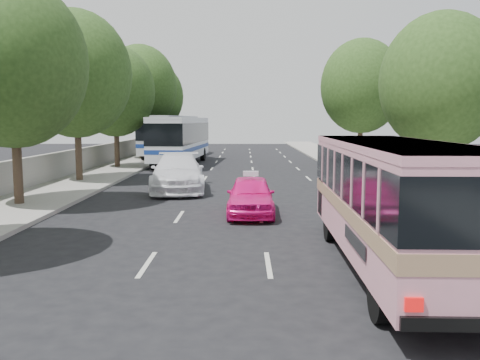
{
  "coord_description": "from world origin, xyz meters",
  "views": [
    {
      "loc": [
        0.43,
        -13.77,
        3.43
      ],
      "look_at": [
        0.29,
        1.66,
        1.6
      ],
      "focal_mm": 38.0,
      "sensor_mm": 36.0,
      "label": 1
    }
  ],
  "objects_px": {
    "pink_taxi": "(251,195)",
    "tour_coach_rear": "(171,133)",
    "pink_bus": "(393,191)",
    "white_pickup": "(178,173)",
    "tour_coach_front": "(181,136)"
  },
  "relations": [
    {
      "from": "pink_bus",
      "to": "tour_coach_rear",
      "type": "bearing_deg",
      "value": 107.44
    },
    {
      "from": "pink_bus",
      "to": "tour_coach_rear",
      "type": "height_order",
      "value": "tour_coach_rear"
    },
    {
      "from": "pink_taxi",
      "to": "tour_coach_rear",
      "type": "xyz_separation_m",
      "value": [
        -6.96,
        28.07,
        1.58
      ]
    },
    {
      "from": "pink_bus",
      "to": "pink_taxi",
      "type": "relative_size",
      "value": 2.24
    },
    {
      "from": "pink_bus",
      "to": "tour_coach_front",
      "type": "bearing_deg",
      "value": 107.9
    },
    {
      "from": "pink_taxi",
      "to": "tour_coach_rear",
      "type": "relative_size",
      "value": 0.32
    },
    {
      "from": "pink_taxi",
      "to": "white_pickup",
      "type": "relative_size",
      "value": 0.68
    },
    {
      "from": "tour_coach_front",
      "to": "tour_coach_rear",
      "type": "distance_m",
      "value": 7.27
    },
    {
      "from": "pink_taxi",
      "to": "pink_bus",
      "type": "bearing_deg",
      "value": -64.3
    },
    {
      "from": "tour_coach_rear",
      "to": "pink_bus",
      "type": "bearing_deg",
      "value": -68.88
    },
    {
      "from": "pink_bus",
      "to": "tour_coach_front",
      "type": "relative_size",
      "value": 0.76
    },
    {
      "from": "pink_bus",
      "to": "tour_coach_rear",
      "type": "relative_size",
      "value": 0.72
    },
    {
      "from": "white_pickup",
      "to": "tour_coach_rear",
      "type": "bearing_deg",
      "value": 92.75
    },
    {
      "from": "pink_bus",
      "to": "pink_taxi",
      "type": "xyz_separation_m",
      "value": [
        -3.16,
        6.79,
        -1.12
      ]
    },
    {
      "from": "tour_coach_front",
      "to": "pink_taxi",
      "type": "bearing_deg",
      "value": -72.31
    }
  ]
}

